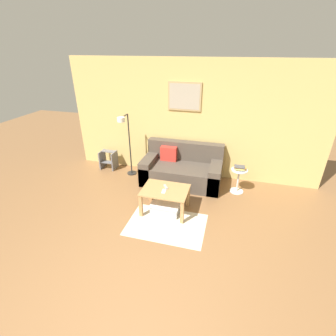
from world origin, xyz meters
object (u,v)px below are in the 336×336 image
(floor_lamp, at_px, (126,139))
(cell_phone, at_px, (164,191))
(remote_control, at_px, (166,187))
(coffee_table, at_px, (165,194))
(side_table, at_px, (238,179))
(step_stool, at_px, (109,159))
(book_stack, at_px, (240,168))
(storage_bin, at_px, (166,208))
(couch, at_px, (182,170))

(floor_lamp, relative_size, cell_phone, 10.35)
(remote_control, relative_size, cell_phone, 1.07)
(coffee_table, xyz_separation_m, remote_control, (-0.01, 0.08, 0.10))
(floor_lamp, xyz_separation_m, cell_phone, (1.17, -1.09, -0.48))
(cell_phone, bearing_deg, remote_control, 87.23)
(side_table, bearing_deg, step_stool, 174.57)
(remote_control, bearing_deg, step_stool, 112.16)
(book_stack, bearing_deg, storage_bin, -139.10)
(couch, relative_size, floor_lamp, 1.17)
(cell_phone, bearing_deg, storage_bin, 26.26)
(coffee_table, xyz_separation_m, cell_phone, (-0.01, -0.07, 0.09))
(side_table, relative_size, book_stack, 2.14)
(floor_lamp, relative_size, remote_control, 9.66)
(side_table, bearing_deg, book_stack, -135.84)
(couch, relative_size, book_stack, 7.05)
(cell_phone, distance_m, step_stool, 2.30)
(book_stack, height_order, remote_control, book_stack)
(coffee_table, relative_size, floor_lamp, 0.57)
(remote_control, bearing_deg, side_table, 3.18)
(couch, distance_m, storage_bin, 1.21)
(storage_bin, relative_size, book_stack, 2.15)
(book_stack, bearing_deg, side_table, 44.16)
(storage_bin, bearing_deg, cell_phone, -148.13)
(floor_lamp, xyz_separation_m, remote_control, (1.16, -0.95, -0.48))
(remote_control, bearing_deg, cell_phone, -120.64)
(couch, bearing_deg, step_stool, 174.71)
(book_stack, bearing_deg, floor_lamp, 179.94)
(coffee_table, height_order, book_stack, book_stack)
(side_table, bearing_deg, couch, 174.35)
(side_table, height_order, step_stool, side_table)
(coffee_table, distance_m, side_table, 1.63)
(storage_bin, xyz_separation_m, remote_control, (-0.03, 0.13, 0.37))
(couch, xyz_separation_m, step_stool, (-1.89, 0.17, -0.06))
(floor_lamp, distance_m, book_stack, 2.47)
(storage_bin, distance_m, cell_phone, 0.36)
(remote_control, relative_size, step_stool, 0.34)
(coffee_table, height_order, cell_phone, cell_phone)
(floor_lamp, bearing_deg, storage_bin, -42.07)
(floor_lamp, distance_m, side_table, 2.52)
(cell_phone, xyz_separation_m, step_stool, (-1.83, 1.39, -0.22))
(book_stack, xyz_separation_m, remote_control, (-1.27, -0.95, -0.09))
(couch, xyz_separation_m, floor_lamp, (-1.23, -0.12, 0.65))
(floor_lamp, bearing_deg, coffee_table, -41.23)
(couch, xyz_separation_m, book_stack, (1.20, -0.12, 0.26))
(remote_control, height_order, step_stool, remote_control)
(book_stack, relative_size, step_stool, 0.55)
(cell_phone, bearing_deg, side_table, 35.13)
(floor_lamp, bearing_deg, side_table, -0.02)
(couch, height_order, remote_control, couch)
(coffee_table, xyz_separation_m, storage_bin, (0.02, -0.05, -0.27))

